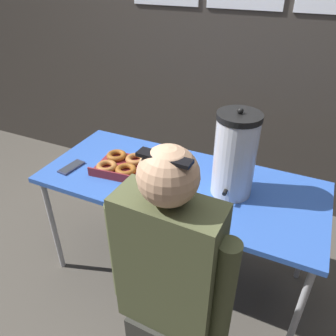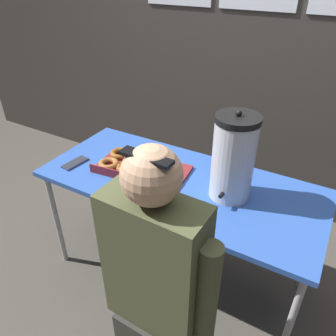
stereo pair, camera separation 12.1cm
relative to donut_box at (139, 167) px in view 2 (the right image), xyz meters
name	(u,v)px [view 2 (the right image)]	position (x,y,z in m)	size (l,w,h in m)	color
ground_plane	(177,271)	(0.24, 0.02, -0.74)	(12.00, 12.00, 0.00)	#4C473F
back_wall	(256,25)	(0.24, 1.08, 0.60)	(6.00, 0.11, 2.67)	#38332D
folding_table	(179,188)	(0.24, 0.02, -0.07)	(1.50, 0.65, 0.72)	#2D56B2
donut_box	(139,167)	(0.00, 0.00, 0.00)	(0.54, 0.32, 0.05)	maroon
coffee_urn	(233,158)	(0.52, 0.04, 0.19)	(0.21, 0.23, 0.45)	silver
cell_phone	(75,163)	(-0.36, -0.13, -0.02)	(0.08, 0.16, 0.01)	#2D334C
person_seated	(155,289)	(0.44, -0.55, -0.14)	(0.52, 0.22, 1.25)	#33332D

